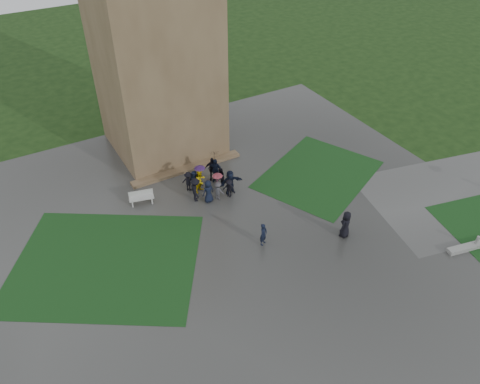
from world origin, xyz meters
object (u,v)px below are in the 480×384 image
tower (153,39)px  pedestrian_near (346,224)px  bench (141,197)px  pedestrian_mid (263,234)px

tower → pedestrian_near: 19.08m
bench → pedestrian_mid: 9.38m
tower → bench: tower is taller
tower → pedestrian_mid: tower is taller
pedestrian_mid → pedestrian_near: bearing=-50.1°
bench → pedestrian_mid: bearing=-42.3°
pedestrian_mid → pedestrian_near: (4.98, -1.97, 0.16)m
tower → pedestrian_near: size_ratio=9.30×
tower → bench: (-4.50, -6.60, -8.47)m
pedestrian_mid → pedestrian_near: 5.35m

